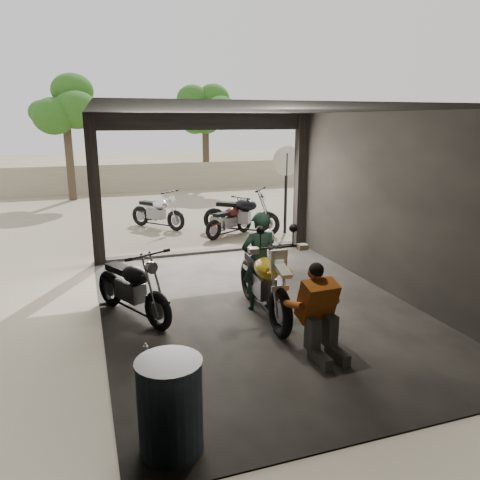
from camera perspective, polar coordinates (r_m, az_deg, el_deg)
ground at (r=7.91m, az=2.10°, el=-8.29°), size 80.00×80.00×0.00m
garage at (r=8.01m, az=0.80°, el=1.62°), size 7.00×7.13×3.20m
boundary_wall at (r=21.12m, az=-11.56°, el=7.49°), size 18.00×0.30×1.20m
tree_left at (r=19.34m, az=-20.69°, el=16.32°), size 2.20×2.20×5.60m
tree_right at (r=21.51m, az=-4.28°, el=15.76°), size 2.20×2.20×5.00m
main_bike at (r=7.37m, az=2.91°, el=-4.47°), size 0.93×2.05×1.34m
left_bike at (r=7.55m, az=-13.07°, el=-5.08°), size 1.40×1.85×1.16m
outside_bike_a at (r=13.67m, az=-10.05°, el=3.72°), size 1.60×1.70×1.12m
outside_bike_b at (r=12.56m, az=-1.30°, el=2.75°), size 1.62×1.26×1.02m
outside_bike_c at (r=12.74m, az=0.09°, el=3.54°), size 2.00×1.77×1.29m
rider at (r=7.60m, az=2.35°, el=-2.67°), size 0.60×0.40×1.65m
mechanic at (r=6.25m, az=9.99°, el=-8.90°), size 0.67×0.87×1.21m
stool at (r=9.81m, az=3.22°, el=-0.86°), size 0.40×0.40×0.55m
helmet at (r=9.71m, az=3.20°, el=0.44°), size 0.41×0.43×0.33m
oil_drum at (r=4.65m, az=-8.49°, el=-19.54°), size 0.74×0.74×0.94m
sign_post at (r=12.77m, az=5.67°, el=7.90°), size 0.80×0.08×2.39m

